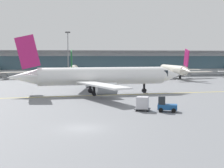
# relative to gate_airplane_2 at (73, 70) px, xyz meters

# --- Properties ---
(ground_plane) EXTENTS (400.00, 400.00, 0.00)m
(ground_plane) POSITION_rel_gate_airplane_2_xyz_m (-0.21, -72.85, -2.82)
(ground_plane) COLOR slate
(taxiway_centreline_stripe) EXTENTS (109.49, 11.25, 0.01)m
(taxiway_centreline_stripe) POSITION_rel_gate_airplane_2_xyz_m (5.03, -45.81, -2.82)
(taxiway_centreline_stripe) COLOR yellow
(taxiway_centreline_stripe) RESTS_ON ground_plane
(terminal_concourse) EXTENTS (202.69, 11.00, 9.60)m
(terminal_concourse) POSITION_rel_gate_airplane_2_xyz_m (-0.21, 18.30, 2.09)
(terminal_concourse) COLOR #B2B7BC
(terminal_concourse) RESTS_ON ground_plane
(gate_airplane_2) EXTENTS (26.41, 28.44, 9.42)m
(gate_airplane_2) POSITION_rel_gate_airplane_2_xyz_m (0.00, 0.00, 0.00)
(gate_airplane_2) COLOR silver
(gate_airplane_2) RESTS_ON ground_plane
(gate_airplane_3) EXTENTS (27.18, 29.13, 9.68)m
(gate_airplane_3) POSITION_rel_gate_airplane_2_xyz_m (33.23, -4.13, 0.08)
(gate_airplane_3) COLOR silver
(gate_airplane_3) RESTS_ON ground_plane
(taxiing_regional_jet) EXTENTS (34.83, 32.23, 11.53)m
(taxiing_regional_jet) POSITION_rel_gate_airplane_2_xyz_m (4.59, -43.85, 0.63)
(taxiing_regional_jet) COLOR white
(taxiing_regional_jet) RESTS_ON ground_plane
(baggage_tug) EXTENTS (2.92, 2.31, 2.10)m
(baggage_tug) POSITION_rel_gate_airplane_2_xyz_m (11.43, -64.58, -1.93)
(baggage_tug) COLOR #194C8C
(baggage_tug) RESTS_ON ground_plane
(cargo_dolly_lead) EXTENTS (2.52, 2.22, 1.94)m
(cargo_dolly_lead) POSITION_rel_gate_airplane_2_xyz_m (8.46, -63.51, -1.77)
(cargo_dolly_lead) COLOR #595B60
(cargo_dolly_lead) RESTS_ON ground_plane
(apron_light_mast_1) EXTENTS (1.80, 0.36, 16.26)m
(apron_light_mast_1) POSITION_rel_gate_airplane_2_xyz_m (-1.70, 9.75, 6.00)
(apron_light_mast_1) COLOR gray
(apron_light_mast_1) RESTS_ON ground_plane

